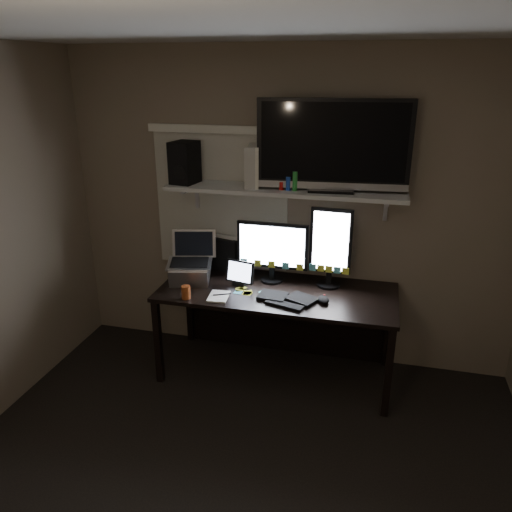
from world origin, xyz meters
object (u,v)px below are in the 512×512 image
(cup, at_px, (186,292))
(monitor_landscape, at_px, (272,252))
(tablet, at_px, (240,273))
(game_console, at_px, (254,166))
(laptop, at_px, (189,259))
(desk, at_px, (280,304))
(monitor_portrait, at_px, (331,248))
(keyboard, at_px, (287,298))
(speaker, at_px, (185,163))
(mouse, at_px, (324,299))
(tv, at_px, (333,146))

(cup, bearing_deg, monitor_landscape, 40.84)
(tablet, xyz_separation_m, game_console, (0.06, 0.19, 0.80))
(monitor_landscape, xyz_separation_m, laptop, (-0.63, -0.17, -0.05))
(desk, relative_size, monitor_portrait, 2.84)
(game_console, bearing_deg, monitor_portrait, -15.66)
(tablet, height_order, laptop, laptop)
(monitor_landscape, distance_m, monitor_portrait, 0.46)
(game_console, bearing_deg, tablet, -119.34)
(keyboard, distance_m, tablet, 0.45)
(tablet, bearing_deg, cup, -122.11)
(monitor_portrait, bearing_deg, laptop, -166.73)
(monitor_portrait, xyz_separation_m, speaker, (-1.15, 0.01, 0.59))
(monitor_portrait, height_order, cup, monitor_portrait)
(tablet, bearing_deg, mouse, -0.61)
(speaker, bearing_deg, tv, 10.11)
(monitor_landscape, distance_m, tablet, 0.30)
(monitor_portrait, bearing_deg, desk, -167.13)
(keyboard, distance_m, cup, 0.74)
(monitor_landscape, xyz_separation_m, keyboard, (0.18, -0.31, -0.23))
(desk, relative_size, speaker, 5.63)
(desk, xyz_separation_m, tablet, (-0.30, -0.09, 0.28))
(monitor_landscape, height_order, mouse, monitor_landscape)
(monitor_landscape, bearing_deg, speaker, 179.20)
(cup, relative_size, tv, 0.09)
(keyboard, xyz_separation_m, cup, (-0.73, -0.16, 0.04))
(desk, xyz_separation_m, speaker, (-0.78, 0.07, 1.09))
(keyboard, height_order, tablet, tablet)
(desk, distance_m, mouse, 0.48)
(keyboard, relative_size, tv, 0.40)
(cup, xyz_separation_m, tv, (0.97, 0.49, 1.03))
(tablet, bearing_deg, desk, 28.67)
(tv, distance_m, game_console, 0.61)
(game_console, bearing_deg, mouse, -41.14)
(monitor_landscape, height_order, game_console, game_console)
(desk, xyz_separation_m, tv, (0.35, 0.07, 1.25))
(monitor_landscape, relative_size, speaker, 1.76)
(desk, height_order, tv, tv)
(cup, bearing_deg, desk, 33.94)
(game_console, bearing_deg, speaker, 172.10)
(mouse, bearing_deg, desk, 128.88)
(cup, bearing_deg, game_console, 53.79)
(speaker, bearing_deg, game_console, 13.53)
(desk, relative_size, keyboard, 4.17)
(desk, relative_size, tv, 1.66)
(tv, relative_size, game_console, 3.55)
(tv, bearing_deg, game_console, 172.22)
(tablet, bearing_deg, monitor_landscape, 44.34)
(keyboard, xyz_separation_m, mouse, (0.26, 0.02, 0.01))
(monitor_landscape, distance_m, game_console, 0.68)
(mouse, relative_size, speaker, 0.38)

